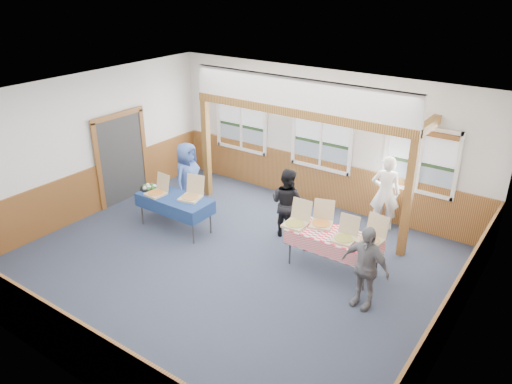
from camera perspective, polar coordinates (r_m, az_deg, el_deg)
floor at (r=9.66m, az=-2.91°, el=-8.41°), size 8.00×8.00×0.00m
ceiling at (r=8.37m, az=-3.38°, el=10.34°), size 8.00×8.00×0.00m
wall_back at (r=11.65m, az=7.60°, el=6.04°), size 8.00×0.00×8.00m
wall_front at (r=6.85m, az=-21.75°, el=-9.53°), size 8.00×0.00×8.00m
wall_left at (r=11.65m, az=-18.87°, el=4.91°), size 0.00×8.00×8.00m
wall_right at (r=7.38m, az=22.31°, el=-7.06°), size 0.00×8.00×8.00m
wainscot_back at (r=12.00m, az=7.27°, el=1.24°), size 7.98×0.05×1.10m
wainscot_front at (r=7.47m, az=-20.31°, el=-16.19°), size 7.98×0.05×1.10m
wainscot_left at (r=12.00m, az=-18.13°, el=0.17°), size 0.05×6.98×1.10m
wainscot_right at (r=7.96m, az=20.92°, el=-13.50°), size 0.05×6.98×1.10m
cased_opening at (r=12.31m, az=-15.11°, el=3.68°), size 0.06×1.30×2.10m
window_left at (r=12.77m, az=-1.68°, el=8.24°), size 1.56×0.10×1.46m
window_mid at (r=11.59m, az=7.52°, el=6.35°), size 1.56×0.10×1.46m
window_right at (r=10.78m, az=18.35°, el=3.91°), size 1.56×0.10×1.46m
post_left at (r=12.18m, az=-5.68°, el=4.96°), size 0.15×0.15×2.40m
post_right at (r=9.87m, az=16.98°, el=-0.80°), size 0.15×0.15×2.40m
cross_beam at (r=10.39m, az=4.70°, el=9.04°), size 5.15×0.18×0.18m
table_left at (r=10.76m, az=-9.30°, el=-0.87°), size 1.81×1.18×0.76m
table_right at (r=9.29m, az=8.89°, el=-5.12°), size 1.84×1.23×0.76m
pizza_box_a at (r=10.90m, az=-11.24°, el=0.06°), size 0.40×0.48×0.41m
pizza_box_b at (r=10.59m, az=-7.41°, el=-0.38°), size 0.51×0.58×0.45m
pizza_box_c at (r=9.46m, az=4.62°, el=-3.43°), size 0.43×0.51×0.45m
pizza_box_d at (r=9.52m, az=7.52°, el=-3.39°), size 0.52×0.58×0.43m
pizza_box_e at (r=9.08m, az=10.11°, el=-5.05°), size 0.40×0.48×0.41m
pizza_box_f at (r=9.12m, az=13.02°, el=-5.16°), size 0.46×0.54×0.44m
veggie_tray at (r=11.22m, az=-12.10°, el=0.52°), size 0.41×0.41×0.09m
drink_glass at (r=8.74m, az=13.18°, el=-6.51°), size 0.07×0.07×0.15m
woman_white at (r=10.92m, az=14.56°, el=-0.11°), size 0.72×0.60×1.68m
woman_black at (r=10.37m, az=3.54°, el=-1.23°), size 0.74×0.58×1.50m
man_blue at (r=11.46m, az=-7.84°, el=1.61°), size 0.64×0.88×1.67m
person_grey at (r=8.43m, az=12.34°, el=-8.38°), size 0.91×0.48×1.49m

